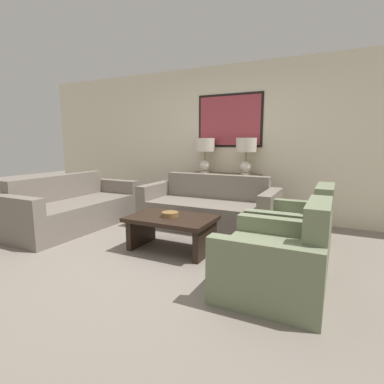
# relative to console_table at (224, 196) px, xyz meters

# --- Properties ---
(ground_plane) EXTENTS (20.00, 20.00, 0.00)m
(ground_plane) POSITION_rel_console_table_xyz_m (0.00, -2.14, -0.39)
(ground_plane) COLOR slate
(back_wall) EXTENTS (8.33, 0.12, 2.65)m
(back_wall) POSITION_rel_console_table_xyz_m (0.00, 0.26, 0.94)
(back_wall) COLOR beige
(back_wall) RESTS_ON ground_plane
(console_table) EXTENTS (1.23, 0.37, 0.79)m
(console_table) POSITION_rel_console_table_xyz_m (0.00, 0.00, 0.00)
(console_table) COLOR brown
(console_table) RESTS_ON ground_plane
(table_lamp_left) EXTENTS (0.34, 0.34, 0.61)m
(table_lamp_left) POSITION_rel_console_table_xyz_m (-0.37, 0.00, 0.80)
(table_lamp_left) COLOR silver
(table_lamp_left) RESTS_ON console_table
(table_lamp_right) EXTENTS (0.34, 0.34, 0.61)m
(table_lamp_right) POSITION_rel_console_table_xyz_m (0.37, 0.00, 0.80)
(table_lamp_right) COLOR silver
(table_lamp_right) RESTS_ON console_table
(couch_by_back_wall) EXTENTS (2.09, 0.89, 0.81)m
(couch_by_back_wall) POSITION_rel_console_table_xyz_m (0.00, -0.69, -0.11)
(couch_by_back_wall) COLOR slate
(couch_by_back_wall) RESTS_ON ground_plane
(couch_by_side) EXTENTS (0.89, 2.09, 0.81)m
(couch_by_side) POSITION_rel_console_table_xyz_m (-1.92, -1.60, -0.11)
(couch_by_side) COLOR slate
(couch_by_side) RESTS_ON ground_plane
(coffee_table) EXTENTS (1.04, 0.69, 0.42)m
(coffee_table) POSITION_rel_console_table_xyz_m (-0.02, -1.82, -0.09)
(coffee_table) COLOR black
(coffee_table) RESTS_ON ground_plane
(decorative_bowl) EXTENTS (0.20, 0.20, 0.06)m
(decorative_bowl) POSITION_rel_console_table_xyz_m (-0.03, -1.83, 0.06)
(decorative_bowl) COLOR olive
(decorative_bowl) RESTS_ON coffee_table
(armchair_near_back_wall) EXTENTS (0.88, 0.94, 0.85)m
(armchair_near_back_wall) POSITION_rel_console_table_xyz_m (1.35, -1.30, -0.11)
(armchair_near_back_wall) COLOR #707A5B
(armchair_near_back_wall) RESTS_ON ground_plane
(armchair_near_camera) EXTENTS (0.88, 0.94, 0.85)m
(armchair_near_camera) POSITION_rel_console_table_xyz_m (1.35, -2.34, -0.11)
(armchair_near_camera) COLOR #707A5B
(armchair_near_camera) RESTS_ON ground_plane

